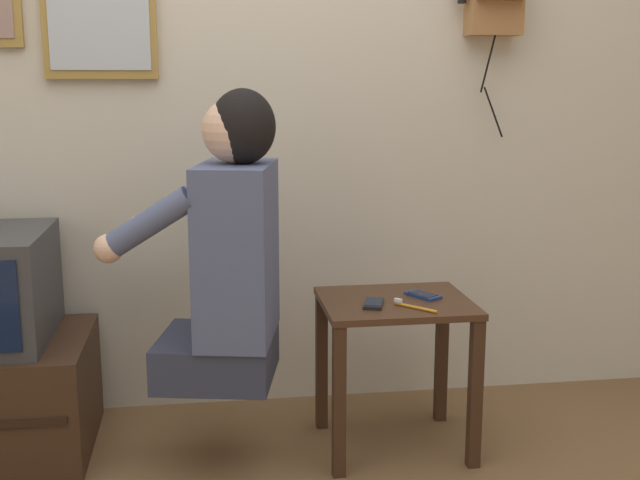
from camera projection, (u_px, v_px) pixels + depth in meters
wall_back at (241, 71)px, 2.94m from camera, size 6.80×0.05×2.55m
side_table at (395, 334)px, 2.70m from camera, size 0.50×0.42×0.52m
person at (229, 248)px, 2.50m from camera, size 0.57×0.48×0.92m
cell_phone_held at (374, 303)px, 2.61m from camera, size 0.09×0.14×0.01m
cell_phone_spare at (423, 295)px, 2.71m from camera, size 0.11×0.14×0.01m
toothbrush at (412, 306)px, 2.57m from camera, size 0.12×0.13×0.02m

